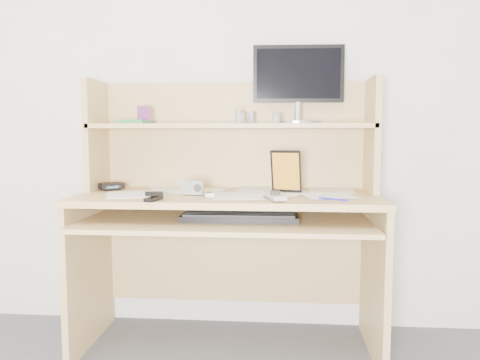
# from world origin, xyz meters

# --- Properties ---
(back_wall) EXTENTS (3.60, 0.04, 2.50)m
(back_wall) POSITION_xyz_m (0.00, 1.80, 1.25)
(back_wall) COLOR silver
(back_wall) RESTS_ON floor
(desk) EXTENTS (1.40, 0.70, 1.30)m
(desk) POSITION_xyz_m (0.00, 1.56, 0.69)
(desk) COLOR tan
(desk) RESTS_ON floor
(paper_clutter) EXTENTS (1.32, 0.54, 0.01)m
(paper_clutter) POSITION_xyz_m (0.00, 1.48, 0.75)
(paper_clutter) COLOR white
(paper_clutter) RESTS_ON desk
(keyboard) EXTENTS (0.52, 0.19, 0.04)m
(keyboard) POSITION_xyz_m (0.07, 1.35, 0.67)
(keyboard) COLOR black
(keyboard) RESTS_ON desk
(tv_remote) EXTENTS (0.10, 0.21, 0.02)m
(tv_remote) POSITION_xyz_m (0.22, 1.31, 0.77)
(tv_remote) COLOR #999994
(tv_remote) RESTS_ON paper_clutter
(flip_phone) EXTENTS (0.06, 0.08, 0.02)m
(flip_phone) POSITION_xyz_m (-0.07, 1.37, 0.77)
(flip_phone) COLOR #B5B5B8
(flip_phone) RESTS_ON paper_clutter
(stapler) EXTENTS (0.06, 0.12, 0.04)m
(stapler) POSITION_xyz_m (-0.29, 1.22, 0.77)
(stapler) COLOR black
(stapler) RESTS_ON paper_clutter
(wallet) EXTENTS (0.15, 0.14, 0.03)m
(wallet) POSITION_xyz_m (-0.61, 1.60, 0.77)
(wallet) COLOR black
(wallet) RESTS_ON paper_clutter
(sticky_note_pad) EXTENTS (0.09, 0.09, 0.01)m
(sticky_note_pad) POSITION_xyz_m (-0.14, 1.53, 0.76)
(sticky_note_pad) COLOR yellow
(sticky_note_pad) RESTS_ON desk
(digital_camera) EXTENTS (0.11, 0.06, 0.06)m
(digital_camera) POSITION_xyz_m (-0.16, 1.42, 0.79)
(digital_camera) COLOR #B1B1B4
(digital_camera) RESTS_ON paper_clutter
(game_case) EXTENTS (0.14, 0.05, 0.20)m
(game_case) POSITION_xyz_m (0.27, 1.52, 0.86)
(game_case) COLOR black
(game_case) RESTS_ON paper_clutter
(blue_pen) EXTENTS (0.11, 0.09, 0.01)m
(blue_pen) POSITION_xyz_m (0.46, 1.27, 0.76)
(blue_pen) COLOR #1B1AC5
(blue_pen) RESTS_ON paper_clutter
(card_box) EXTENTS (0.07, 0.04, 0.09)m
(card_box) POSITION_xyz_m (-0.43, 1.60, 1.13)
(card_box) COLOR #A01715
(card_box) RESTS_ON desk
(shelf_book) EXTENTS (0.15, 0.20, 0.02)m
(shelf_book) POSITION_xyz_m (-0.48, 1.61, 1.09)
(shelf_book) COLOR #348249
(shelf_book) RESTS_ON desk
(chip_stack_a) EXTENTS (0.04, 0.04, 0.05)m
(chip_stack_a) POSITION_xyz_m (0.05, 1.60, 1.11)
(chip_stack_a) COLOR black
(chip_stack_a) RESTS_ON desk
(chip_stack_b) EXTENTS (0.05, 0.05, 0.07)m
(chip_stack_b) POSITION_xyz_m (0.04, 1.60, 1.12)
(chip_stack_b) COLOR white
(chip_stack_b) RESTS_ON desk
(chip_stack_c) EXTENTS (0.05, 0.05, 0.05)m
(chip_stack_c) POSITION_xyz_m (0.22, 1.60, 1.11)
(chip_stack_c) COLOR black
(chip_stack_c) RESTS_ON desk
(chip_stack_d) EXTENTS (0.04, 0.04, 0.06)m
(chip_stack_d) POSITION_xyz_m (0.10, 1.65, 1.11)
(chip_stack_d) COLOR white
(chip_stack_d) RESTS_ON desk
(monitor) EXTENTS (0.45, 0.23, 0.39)m
(monitor) POSITION_xyz_m (0.33, 1.71, 1.29)
(monitor) COLOR #A5A4A9
(monitor) RESTS_ON desk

